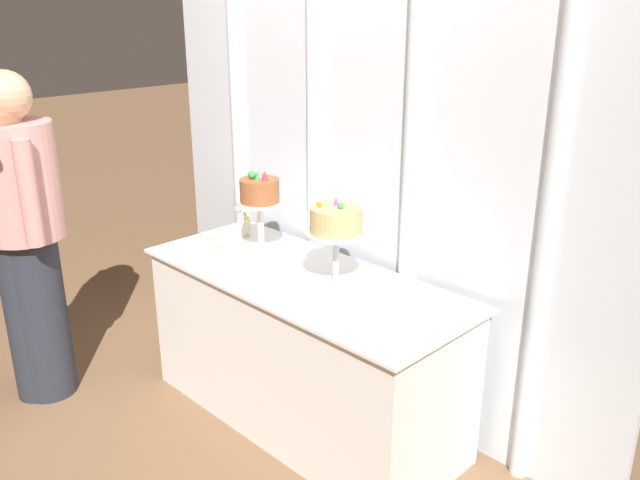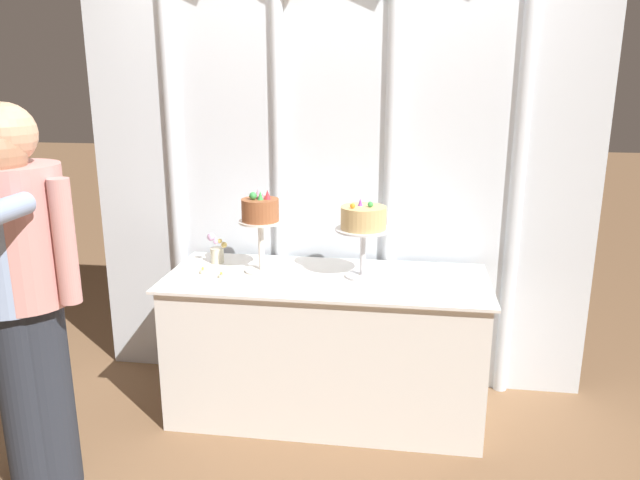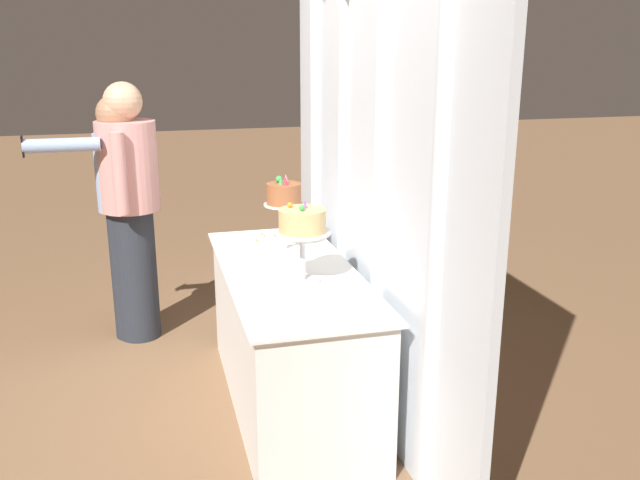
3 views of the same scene
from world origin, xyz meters
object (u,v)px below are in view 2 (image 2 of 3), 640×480
object	(u,v)px
tealight_far_left	(203,271)
tealight_near_left	(222,276)
flower_vase	(217,251)
guest_man_pink_jacket	(13,300)
cake_display_nearleft	(260,216)
cake_display_nearright	(363,223)
cake_table	(326,346)
guest_man_dark_suit	(26,294)

from	to	relation	value
tealight_far_left	tealight_near_left	bearing A→B (deg)	-22.87
flower_vase	guest_man_pink_jacket	bearing A→B (deg)	-117.52
cake_display_nearleft	flower_vase	size ratio (longest dim) A/B	2.57
cake_display_nearright	tealight_far_left	size ratio (longest dim) A/B	11.23
guest_man_pink_jacket	tealight_far_left	bearing A→B (deg)	58.13
cake_table	cake_display_nearright	bearing A→B (deg)	8.78
tealight_near_left	guest_man_pink_jacket	distance (m)	0.99
cake_display_nearleft	flower_vase	distance (m)	0.38
cake_display_nearleft	cake_display_nearright	world-z (taller)	cake_display_nearleft
flower_vase	cake_display_nearright	bearing A→B (deg)	-8.95
cake_display_nearleft	tealight_far_left	xyz separation A→B (m)	(-0.30, -0.08, -0.29)
flower_vase	cake_display_nearleft	bearing A→B (deg)	-21.47
cake_table	cake_display_nearright	size ratio (longest dim) A/B	4.07
tealight_far_left	cake_table	bearing A→B (deg)	3.02
tealight_near_left	flower_vase	bearing A→B (deg)	112.36
cake_table	tealight_far_left	size ratio (longest dim) A/B	45.72
cake_display_nearleft	tealight_near_left	xyz separation A→B (m)	(-0.18, -0.13, -0.29)
tealight_near_left	guest_man_pink_jacket	bearing A→B (deg)	-129.06
cake_display_nearleft	guest_man_pink_jacket	bearing A→B (deg)	-131.85
cake_display_nearright	tealight_far_left	bearing A→B (deg)	-175.69
tealight_far_left	tealight_near_left	world-z (taller)	tealight_far_left
flower_vase	tealight_near_left	bearing A→B (deg)	-67.64
cake_table	tealight_near_left	world-z (taller)	tealight_near_left
cake_display_nearleft	cake_display_nearright	bearing A→B (deg)	-1.96
cake_display_nearright	flower_vase	bearing A→B (deg)	171.05
guest_man_pink_jacket	guest_man_dark_suit	bearing A→B (deg)	69.46
cake_table	tealight_near_left	bearing A→B (deg)	-171.13
cake_display_nearleft	guest_man_dark_suit	size ratio (longest dim) A/B	0.26
cake_display_nearleft	cake_display_nearright	size ratio (longest dim) A/B	1.08
tealight_far_left	guest_man_dark_suit	size ratio (longest dim) A/B	0.02
cake_display_nearleft	flower_vase	world-z (taller)	cake_display_nearleft
flower_vase	guest_man_dark_suit	world-z (taller)	guest_man_dark_suit
tealight_far_left	tealight_near_left	distance (m)	0.12
guest_man_dark_suit	cake_display_nearright	bearing A→B (deg)	32.00
guest_man_dark_suit	guest_man_pink_jacket	size ratio (longest dim) A/B	1.05
flower_vase	tealight_far_left	xyz separation A→B (m)	(-0.02, -0.19, -0.05)
cake_table	guest_man_dark_suit	distance (m)	1.48
guest_man_pink_jacket	flower_vase	bearing A→B (deg)	62.48
tealight_near_left	guest_man_pink_jacket	size ratio (longest dim) A/B	0.02
cake_table	cake_display_nearleft	distance (m)	0.77
cake_table	cake_display_nearright	distance (m)	0.69
cake_display_nearright	tealight_near_left	size ratio (longest dim) A/B	10.80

